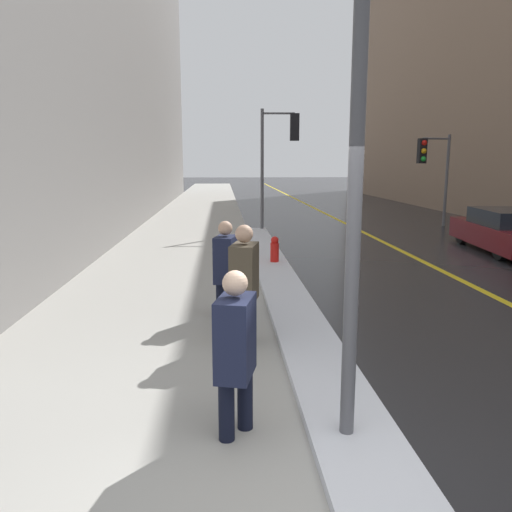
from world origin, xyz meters
name	(u,v)px	position (x,y,z in m)	size (l,w,h in m)	color
ground_plane	(351,507)	(0.00, 0.00, 0.00)	(160.00, 160.00, 0.00)	#232326
sidewalk_slab	(192,229)	(-2.00, 15.00, 0.01)	(4.00, 80.00, 0.01)	#9E9B93
road_centre_stripe	(354,228)	(4.00, 15.00, 0.00)	(0.16, 80.00, 0.00)	gold
snow_bank_curb	(279,281)	(0.24, 6.52, 0.05)	(0.79, 15.78, 0.11)	silver
building_facade_left	(77,41)	(-7.00, 20.00, 7.50)	(6.00, 36.00, 15.01)	slate
building_facade_right	(503,48)	(13.00, 22.00, 7.91)	(6.00, 36.00, 15.81)	#846B56
lamp_post	(359,95)	(0.16, 0.80, 2.88)	(0.28, 0.28, 4.79)	#515156
traffic_light_near	(281,144)	(1.15, 14.23, 3.01)	(1.31, 0.32, 4.16)	#515156
traffic_light_far	(431,161)	(6.84, 15.18, 2.45)	(1.30, 0.46, 3.40)	#515156
pedestrian_nearside	(236,346)	(-0.77, 1.01, 0.83)	(0.39, 0.72, 1.49)	black
pedestrian_with_shoulder_bag	(244,279)	(-0.60, 3.25, 0.89)	(0.42, 0.75, 1.60)	#2A241B
pedestrian_trailing	(226,264)	(-0.84, 4.46, 0.84)	(0.39, 0.54, 1.51)	black
parked_car_maroon	(512,231)	(6.93, 9.79, 0.56)	(2.31, 4.32, 1.15)	#600F14
fire_hydrant	(275,252)	(0.32, 8.28, 0.35)	(0.20, 0.20, 0.70)	red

